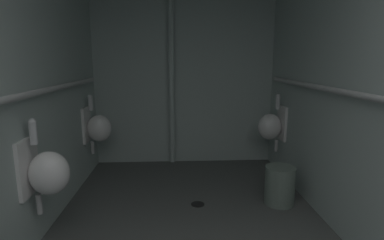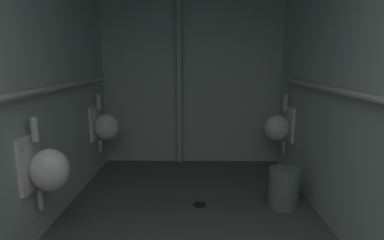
# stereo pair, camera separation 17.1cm
# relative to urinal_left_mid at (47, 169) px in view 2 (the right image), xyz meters

# --- Properties ---
(wall_left) EXTENTS (0.06, 4.24, 2.54)m
(wall_left) POSITION_rel_urinal_left_mid_xyz_m (-0.18, 0.01, 0.63)
(wall_left) COLOR #AABAB5
(wall_left) RESTS_ON ground
(wall_right) EXTENTS (0.06, 4.24, 2.54)m
(wall_right) POSITION_rel_urinal_left_mid_xyz_m (2.39, 0.01, 0.63)
(wall_right) COLOR #AABAB5
(wall_right) RESTS_ON ground
(wall_back) EXTENTS (2.63, 0.06, 2.54)m
(wall_back) POSITION_rel_urinal_left_mid_xyz_m (1.11, 2.09, 0.63)
(wall_back) COLOR #AABAB5
(wall_back) RESTS_ON ground
(urinal_left_mid) EXTENTS (0.32, 0.30, 0.76)m
(urinal_left_mid) POSITION_rel_urinal_left_mid_xyz_m (0.00, 0.00, 0.00)
(urinal_left_mid) COLOR white
(urinal_left_far) EXTENTS (0.32, 0.30, 0.76)m
(urinal_left_far) POSITION_rel_urinal_left_mid_xyz_m (0.00, 1.55, 0.00)
(urinal_left_far) COLOR white
(urinal_right_mid) EXTENTS (0.32, 0.30, 0.76)m
(urinal_right_mid) POSITION_rel_urinal_left_mid_xyz_m (2.21, 1.53, 0.00)
(urinal_right_mid) COLOR white
(supply_pipe_left) EXTENTS (0.06, 3.56, 0.06)m
(supply_pipe_left) POSITION_rel_urinal_left_mid_xyz_m (-0.09, 0.00, 0.59)
(supply_pipe_left) COLOR #B2B2B2
(supply_pipe_right) EXTENTS (0.06, 3.53, 0.06)m
(supply_pipe_right) POSITION_rel_urinal_left_mid_xyz_m (2.30, -0.01, 0.59)
(supply_pipe_right) COLOR #B2B2B2
(standpipe_back_wall) EXTENTS (0.08, 0.08, 2.49)m
(standpipe_back_wall) POSITION_rel_urinal_left_mid_xyz_m (0.93, 1.98, 0.63)
(standpipe_back_wall) COLOR #AABAB5
(standpipe_back_wall) RESTS_ON ground
(floor_drain) EXTENTS (0.14, 0.14, 0.01)m
(floor_drain) POSITION_rel_urinal_left_mid_xyz_m (1.20, 0.68, -0.63)
(floor_drain) COLOR black
(floor_drain) RESTS_ON ground
(waste_bin) EXTENTS (0.31, 0.31, 0.40)m
(waste_bin) POSITION_rel_urinal_left_mid_xyz_m (2.05, 0.66, -0.44)
(waste_bin) COLOR slate
(waste_bin) RESTS_ON ground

